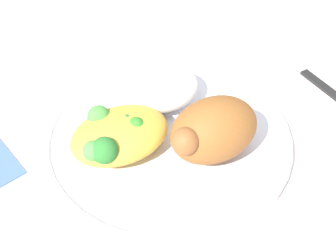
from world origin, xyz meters
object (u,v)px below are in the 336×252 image
at_px(rice_pile, 161,87).
at_px(mac_cheese_with_broccoli, 118,134).
at_px(plate, 168,137).
at_px(fork, 320,107).
at_px(roasted_chicken, 213,130).

bearing_deg(rice_pile, mac_cheese_with_broccoli, 30.72).
bearing_deg(plate, fork, 167.62).
height_order(rice_pile, fork, rice_pile).
xyz_separation_m(roasted_chicken, rice_pile, (0.01, -0.10, -0.02)).
xyz_separation_m(roasted_chicken, fork, (-0.17, -0.01, -0.05)).
xyz_separation_m(rice_pile, fork, (-0.18, 0.10, -0.03)).
height_order(rice_pile, mac_cheese_with_broccoli, mac_cheese_with_broccoli).
bearing_deg(mac_cheese_with_broccoli, roasted_chicken, 146.22).
bearing_deg(rice_pile, fork, 151.32).
xyz_separation_m(roasted_chicken, mac_cheese_with_broccoli, (0.09, -0.06, -0.01)).
distance_m(rice_pile, fork, 0.21).
distance_m(plate, roasted_chicken, 0.07).
xyz_separation_m(mac_cheese_with_broccoli, fork, (-0.26, 0.05, -0.03)).
height_order(roasted_chicken, mac_cheese_with_broccoli, roasted_chicken).
relative_size(roasted_chicken, rice_pile, 1.14).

